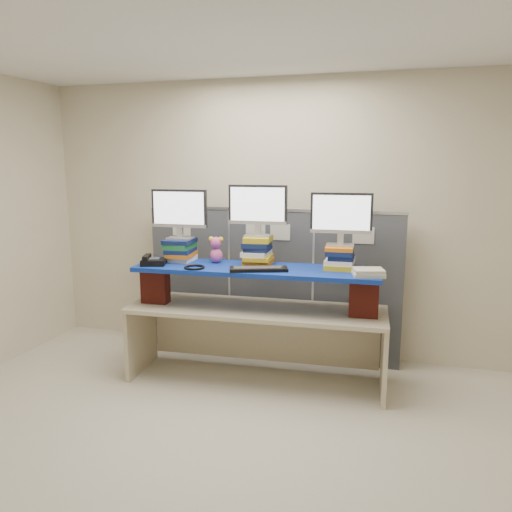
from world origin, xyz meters
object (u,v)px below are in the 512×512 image
(monitor_right, at_px, (341,216))
(desk_phone, at_px, (153,261))
(desk, at_px, (256,322))
(monitor_center, at_px, (258,207))
(blue_board, at_px, (256,269))
(keyboard, at_px, (259,269))
(monitor_left, at_px, (179,211))

(monitor_right, relative_size, desk_phone, 2.06)
(desk, xyz_separation_m, monitor_right, (0.71, 0.16, 0.97))
(monitor_center, height_order, desk_phone, monitor_center)
(blue_board, height_order, keyboard, keyboard)
(blue_board, distance_m, monitor_right, 0.87)
(monitor_center, bearing_deg, monitor_right, -0.00)
(monitor_left, height_order, monitor_right, monitor_left)
(desk, relative_size, monitor_left, 4.43)
(monitor_right, height_order, keyboard, monitor_right)
(desk, xyz_separation_m, monitor_center, (-0.02, 0.12, 1.02))
(desk_phone, bearing_deg, desk, -7.22)
(monitor_center, distance_m, monitor_right, 0.73)
(blue_board, xyz_separation_m, monitor_left, (-0.75, 0.07, 0.49))
(monitor_right, relative_size, keyboard, 1.02)
(keyboard, bearing_deg, monitor_left, 146.58)
(desk, bearing_deg, monitor_right, 9.36)
(monitor_center, xyz_separation_m, keyboard, (0.08, -0.25, -0.50))
(keyboard, distance_m, desk_phone, 0.98)
(monitor_left, relative_size, keyboard, 1.02)
(desk, height_order, blue_board, blue_board)
(desk, distance_m, monitor_right, 1.21)
(monitor_left, distance_m, monitor_center, 0.74)
(blue_board, xyz_separation_m, keyboard, (0.06, -0.13, 0.03))
(monitor_left, xyz_separation_m, keyboard, (0.81, -0.20, -0.45))
(monitor_right, height_order, desk_phone, monitor_right)
(monitor_center, height_order, keyboard, monitor_center)
(monitor_left, bearing_deg, blue_board, -8.99)
(desk, xyz_separation_m, desk_phone, (-0.92, -0.16, 0.54))
(monitor_right, distance_m, keyboard, 0.84)
(monitor_left, bearing_deg, desk, -8.99)
(monitor_center, bearing_deg, keyboard, -75.58)
(blue_board, xyz_separation_m, desk_phone, (-0.92, -0.16, 0.05))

